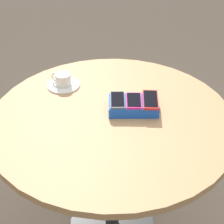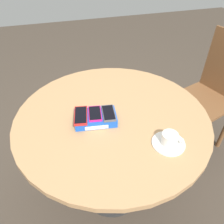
% 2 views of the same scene
% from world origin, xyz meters
% --- Properties ---
extents(ground_plane, '(8.00, 8.00, 0.00)m').
position_xyz_m(ground_plane, '(0.00, 0.00, 0.00)').
color(ground_plane, '#42382D').
extents(round_table, '(1.04, 1.04, 0.72)m').
position_xyz_m(round_table, '(0.00, 0.00, 0.61)').
color(round_table, '#2D2D2D').
rests_on(round_table, ground_plane).
extents(phone_box, '(0.22, 0.15, 0.05)m').
position_xyz_m(phone_box, '(-0.10, -0.03, 0.74)').
color(phone_box, blue).
rests_on(phone_box, round_table).
extents(phone_red, '(0.09, 0.15, 0.01)m').
position_xyz_m(phone_red, '(-0.17, -0.02, 0.77)').
color(phone_red, red).
rests_on(phone_red, phone_box).
extents(phone_magenta, '(0.08, 0.12, 0.01)m').
position_xyz_m(phone_magenta, '(-0.10, -0.02, 0.77)').
color(phone_magenta, '#D11975').
rests_on(phone_magenta, phone_box).
extents(phone_gray, '(0.08, 0.13, 0.01)m').
position_xyz_m(phone_gray, '(-0.03, -0.04, 0.77)').
color(phone_gray, '#515156').
rests_on(phone_gray, phone_box).
extents(saucer, '(0.15, 0.15, 0.01)m').
position_xyz_m(saucer, '(0.19, -0.27, 0.72)').
color(saucer, silver).
rests_on(saucer, round_table).
extents(coffee_cup, '(0.09, 0.08, 0.06)m').
position_xyz_m(coffee_cup, '(0.20, -0.27, 0.76)').
color(coffee_cup, silver).
rests_on(coffee_cup, saucer).
extents(chair_near_window, '(0.48, 0.48, 0.95)m').
position_xyz_m(chair_near_window, '(0.87, 0.27, 0.49)').
color(chair_near_window, brown).
rests_on(chair_near_window, ground_plane).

